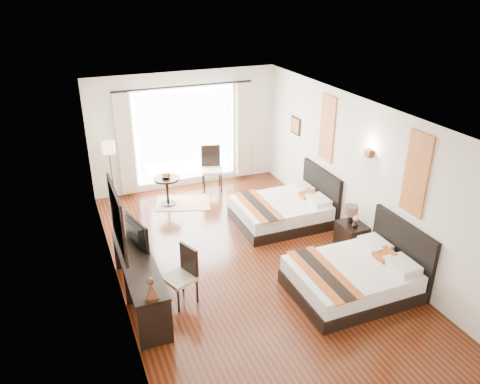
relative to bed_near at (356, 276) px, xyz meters
name	(u,v)px	position (x,y,z in m)	size (l,w,h in m)	color
floor	(246,262)	(-1.32, 1.48, -0.29)	(4.50, 7.50, 0.01)	#341309
ceiling	(247,112)	(-1.32, 1.48, 2.50)	(4.50, 7.50, 0.02)	white
wall_headboard	(357,173)	(0.92, 1.48, 1.11)	(0.01, 7.50, 2.80)	silver
wall_desk	(112,215)	(-3.57, 1.48, 1.11)	(0.01, 7.50, 2.80)	silver
wall_window	(185,131)	(-1.32, 5.23, 1.11)	(4.50, 0.01, 2.80)	silver
wall_entry	(388,333)	(-1.32, -2.26, 1.11)	(4.50, 0.01, 2.80)	silver
window_glass	(186,135)	(-1.32, 5.21, 1.01)	(2.40, 0.02, 2.20)	white
sheer_curtain	(186,136)	(-1.32, 5.15, 1.01)	(2.30, 0.02, 2.10)	white
drape_left	(125,145)	(-2.77, 5.11, 0.99)	(0.35, 0.14, 2.35)	#BAAD90
drape_right	(243,130)	(0.13, 5.11, 0.99)	(0.35, 0.14, 2.35)	#BAAD90
art_panel_near	(416,174)	(0.91, 0.00, 1.66)	(0.03, 0.50, 1.35)	maroon
art_panel_far	(327,129)	(0.91, 2.58, 1.66)	(0.03, 0.50, 1.35)	maroon
wall_sconce	(369,153)	(0.87, 1.14, 1.63)	(0.10, 0.14, 0.14)	#4B2A1B
mirror_frame	(117,218)	(-3.54, 1.06, 1.26)	(0.04, 1.25, 0.95)	black
mirror_glass	(119,218)	(-3.52, 1.06, 1.26)	(0.01, 1.12, 0.82)	white
bed_near	(356,276)	(0.00, 0.00, 0.00)	(1.97, 1.53, 1.10)	black
bed_far	(285,210)	(0.02, 2.58, -0.01)	(1.92, 1.49, 1.08)	black
nightstand	(352,237)	(0.70, 1.14, -0.03)	(0.44, 0.55, 0.53)	black
table_lamp	(351,212)	(0.68, 1.21, 0.47)	(0.24, 0.24, 0.38)	black
vase	(355,225)	(0.67, 1.04, 0.28)	(0.12, 0.12, 0.13)	black
console_desk	(140,281)	(-3.31, 1.06, 0.09)	(0.50, 2.20, 0.76)	black
television	(132,233)	(-3.29, 1.55, 0.70)	(0.80, 0.10, 0.46)	black
bronze_figurine	(151,290)	(-3.31, 0.06, 0.61)	(0.20, 0.20, 0.29)	#4B2A1B
desk_chair	(182,286)	(-2.71, 0.83, 0.00)	(0.57, 0.57, 0.94)	tan
floor_lamp	(109,152)	(-3.16, 4.93, 0.94)	(0.29, 0.29, 1.45)	black
side_table	(167,191)	(-2.05, 4.32, 0.04)	(0.57, 0.57, 0.66)	black
fruit_bowl	(166,177)	(-2.06, 4.32, 0.40)	(0.23, 0.23, 0.06)	#442818
window_chair	(212,176)	(-0.83, 4.77, 0.03)	(0.59, 0.59, 1.06)	tan
jute_rug	(183,203)	(-1.72, 4.27, -0.28)	(1.23, 0.84, 0.01)	tan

